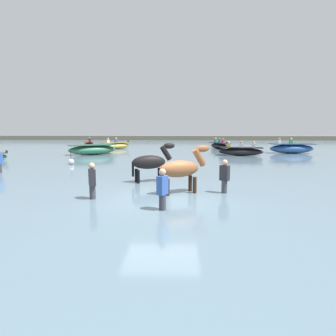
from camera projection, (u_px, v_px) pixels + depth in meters
The scene contains 15 objects.
ground_plane at pixel (162, 211), 10.33m from camera, with size 120.00×120.00×0.00m, color #756B56.
water_surface at pixel (170, 165), 20.19m from camera, with size 90.00×90.00×0.43m, color slate.
horse_lead_chestnut at pixel (181, 170), 10.98m from camera, with size 1.91×1.12×2.12m.
horse_trailing_black at pixel (151, 163), 13.15m from camera, with size 1.88×0.98×2.07m.
boat_distant_west at pixel (219, 146), 30.71m from camera, with size 2.04×2.92×1.06m.
boat_distant_east at pixel (89, 144), 33.39m from camera, with size 1.84×2.83×1.02m.
boat_near_starboard at pixel (241, 151), 24.08m from camera, with size 3.52×1.56×1.12m.
boat_far_offshore at pixel (116, 145), 30.62m from camera, with size 2.87×2.80×1.09m.
boat_mid_outer at pixel (292, 148), 25.94m from camera, with size 3.74×1.58×1.28m.
boat_near_port at pixel (92, 150), 24.80m from camera, with size 3.95×2.99×0.79m.
person_onlooker_right at pixel (162, 195), 8.87m from camera, with size 0.34×0.38×1.63m.
person_onlooker_left at pixel (224, 181), 11.06m from camera, with size 0.38×0.35×1.63m.
person_wading_mid at pixel (92, 186), 10.17m from camera, with size 0.31×0.37×1.63m.
channel_buoy at pixel (71, 161), 18.89m from camera, with size 0.35×0.35×0.80m.
far_shoreline at pixel (175, 139), 47.30m from camera, with size 80.00×2.40×1.07m, color #605B4C.
Camera 1 is at (0.57, -10.01, 2.89)m, focal length 33.21 mm.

